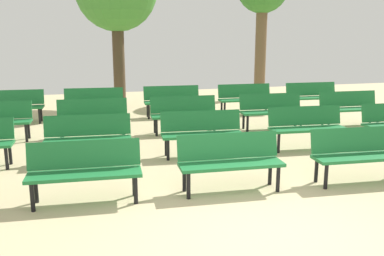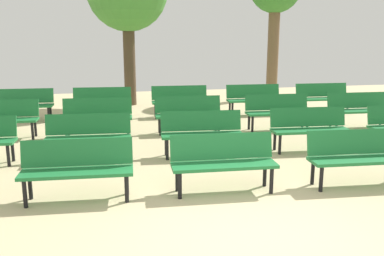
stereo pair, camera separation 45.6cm
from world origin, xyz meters
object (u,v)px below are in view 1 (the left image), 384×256
(bench_r1_c3, at_px, (307,125))
(bench_r1_c1, at_px, (88,135))
(bench_r2_c4, at_px, (350,106))
(bench_r2_c1, at_px, (93,115))
(bench_r3_c0, at_px, (12,104))
(bench_r2_c3, at_px, (272,109))
(bench_r1_c2, at_px, (202,130))
(bench_r2_c2, at_px, (184,112))
(bench_r3_c3, at_px, (245,97))
(bench_r3_c2, at_px, (172,99))
(bench_r3_c1, at_px, (94,102))
(bench_r3_c4, at_px, (312,95))
(bench_r0_c3, at_px, (360,151))
(bench_r0_c2, at_px, (230,159))
(bench_r0_c1, at_px, (85,168))

(bench_r1_c3, bearing_deg, bench_r1_c1, -178.60)
(bench_r2_c4, bearing_deg, bench_r2_c1, 179.12)
(bench_r2_c1, height_order, bench_r3_c0, same)
(bench_r2_c3, distance_m, bench_r3_c0, 6.82)
(bench_r1_c2, height_order, bench_r2_c2, same)
(bench_r1_c2, relative_size, bench_r2_c4, 1.01)
(bench_r2_c3, relative_size, bench_r3_c3, 1.00)
(bench_r2_c1, distance_m, bench_r3_c0, 2.91)
(bench_r1_c1, distance_m, bench_r3_c2, 4.58)
(bench_r2_c2, xyz_separation_m, bench_r3_c3, (2.34, 1.88, 0.00))
(bench_r2_c1, xyz_separation_m, bench_r2_c3, (4.39, -0.27, 0.00))
(bench_r3_c1, bearing_deg, bench_r2_c4, -15.34)
(bench_r3_c4, bearing_deg, bench_r3_c0, 179.79)
(bench_r2_c2, xyz_separation_m, bench_r3_c1, (-2.04, 2.11, 0.00))
(bench_r2_c3, relative_size, bench_r3_c0, 1.00)
(bench_r3_c2, bearing_deg, bench_r0_c3, -70.24)
(bench_r3_c3, bearing_deg, bench_r0_c2, -111.04)
(bench_r1_c3, distance_m, bench_r2_c1, 4.81)
(bench_r1_c1, relative_size, bench_r1_c2, 1.00)
(bench_r1_c1, bearing_deg, bench_r1_c2, 0.32)
(bench_r0_c2, relative_size, bench_r3_c4, 1.00)
(bench_r3_c1, height_order, bench_r3_c3, same)
(bench_r0_c1, distance_m, bench_r3_c0, 6.31)
(bench_r0_c1, bearing_deg, bench_r1_c3, 24.97)
(bench_r2_c2, height_order, bench_r2_c4, same)
(bench_r3_c0, xyz_separation_m, bench_r3_c2, (4.31, -0.21, 0.00))
(bench_r2_c4, height_order, bench_r3_c3, same)
(bench_r3_c4, bearing_deg, bench_r2_c3, -136.91)
(bench_r2_c1, height_order, bench_r3_c1, same)
(bench_r1_c3, xyz_separation_m, bench_r3_c4, (2.33, 3.77, 0.00))
(bench_r0_c1, relative_size, bench_r2_c3, 1.00)
(bench_r1_c2, distance_m, bench_r3_c0, 5.84)
(bench_r1_c2, relative_size, bench_r3_c3, 1.01)
(bench_r1_c1, relative_size, bench_r2_c2, 1.00)
(bench_r0_c3, xyz_separation_m, bench_r2_c1, (-4.08, 4.23, 0.00))
(bench_r1_c2, relative_size, bench_r3_c1, 1.00)
(bench_r3_c4, bearing_deg, bench_r2_c4, -88.93)
(bench_r3_c3, bearing_deg, bench_r3_c1, 179.87)
(bench_r3_c3, bearing_deg, bench_r3_c4, -1.32)
(bench_r1_c1, bearing_deg, bench_r0_c1, -88.63)
(bench_r1_c1, bearing_deg, bench_r2_c4, 17.27)
(bench_r2_c4, height_order, bench_r3_c1, same)
(bench_r1_c1, height_order, bench_r2_c3, same)
(bench_r0_c1, relative_size, bench_r3_c1, 0.99)
(bench_r2_c2, xyz_separation_m, bench_r3_c0, (-4.16, 2.24, 0.00))
(bench_r0_c3, height_order, bench_r3_c3, same)
(bench_r2_c2, height_order, bench_r3_c2, same)
(bench_r1_c3, bearing_deg, bench_r0_c2, -137.48)
(bench_r0_c2, bearing_deg, bench_r3_c3, 68.97)
(bench_r1_c1, bearing_deg, bench_r3_c3, 42.84)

